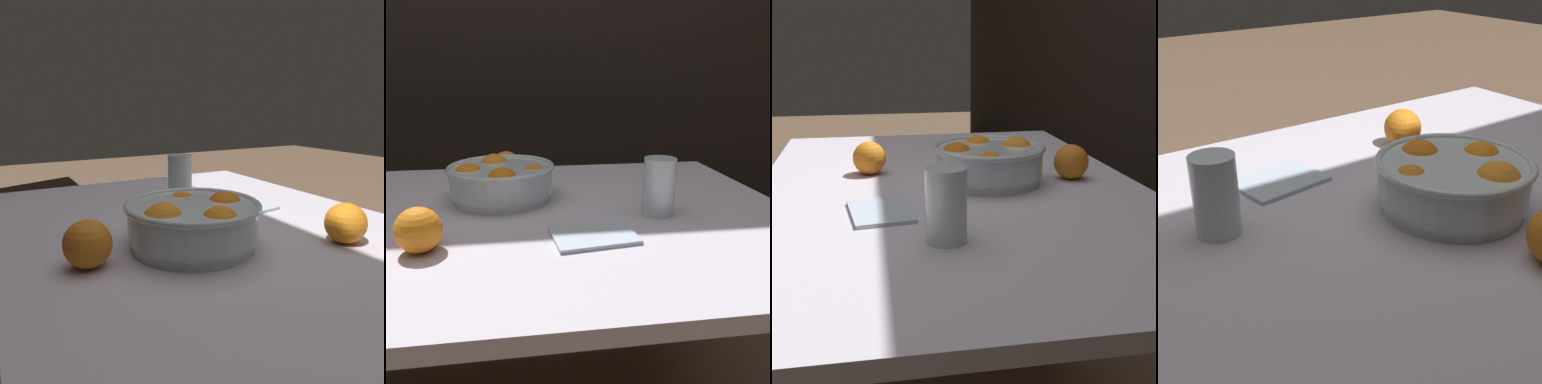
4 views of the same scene
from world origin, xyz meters
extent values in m
cube|color=silver|center=(0.00, 0.00, 0.69)|extent=(1.30, 0.86, 0.03)
cylinder|color=brown|center=(0.59, -0.37, 0.34)|extent=(0.05, 0.05, 0.67)
cylinder|color=brown|center=(0.59, 0.37, 0.34)|extent=(0.05, 0.05, 0.67)
cylinder|color=silver|center=(-0.02, 0.09, 0.71)|extent=(0.23, 0.23, 0.02)
cylinder|color=silver|center=(-0.02, 0.09, 0.75)|extent=(0.25, 0.25, 0.06)
torus|color=silver|center=(-0.02, 0.09, 0.78)|extent=(0.26, 0.26, 0.01)
sphere|color=orange|center=(0.06, 0.07, 0.76)|extent=(0.07, 0.07, 0.07)
sphere|color=orange|center=(-0.04, 0.16, 0.76)|extent=(0.08, 0.08, 0.08)
sphere|color=orange|center=(-0.09, 0.08, 0.76)|extent=(0.08, 0.08, 0.08)
sphere|color=orange|center=(-0.01, 0.01, 0.76)|extent=(0.08, 0.08, 0.08)
cylinder|color=#F4A314|center=(0.33, -0.06, 0.75)|extent=(0.06, 0.06, 0.10)
cylinder|color=silver|center=(0.33, -0.06, 0.76)|extent=(0.07, 0.07, 0.13)
sphere|color=orange|center=(-0.01, 0.29, 0.74)|extent=(0.08, 0.08, 0.08)
sphere|color=orange|center=(-0.14, -0.18, 0.74)|extent=(0.08, 0.08, 0.08)
cube|color=silver|center=(0.17, -0.16, 0.70)|extent=(0.17, 0.13, 0.01)
camera|label=1|loc=(-0.61, 0.42, 0.97)|focal=35.00mm
camera|label=2|loc=(0.05, -0.81, 0.99)|focal=35.00mm
camera|label=3|loc=(1.15, -0.18, 1.03)|focal=50.00mm
camera|label=4|loc=(0.58, 0.63, 1.11)|focal=50.00mm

